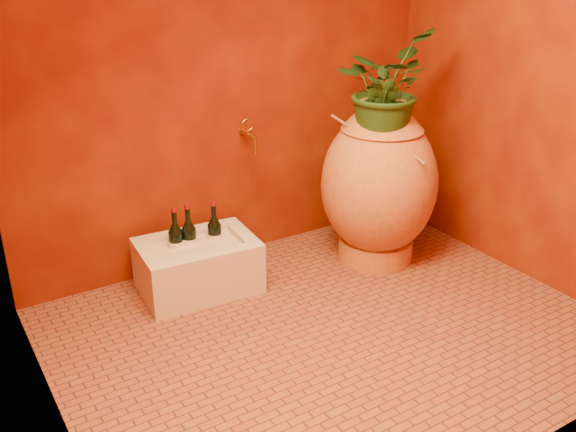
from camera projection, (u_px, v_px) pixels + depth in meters
floor at (332, 332)px, 3.07m from camera, size 2.50×2.50×0.00m
wall_back at (227, 38)px, 3.35m from camera, size 2.50×0.02×2.50m
wall_left at (11, 111)px, 1.96m from camera, size 0.02×2.00×2.50m
wall_right at (545, 43)px, 3.17m from camera, size 0.02×2.00×2.50m
amphora at (379, 183)px, 3.60m from camera, size 0.74×0.74×0.94m
stone_basin at (198, 267)px, 3.39m from camera, size 0.63×0.46×0.28m
wine_bottle_a at (176, 243)px, 3.34m from camera, size 0.08×0.08×0.32m
wine_bottle_b at (189, 241)px, 3.37m from camera, size 0.08×0.08×0.32m
wine_bottle_c at (215, 236)px, 3.43m from camera, size 0.08×0.08×0.31m
wall_tap at (249, 134)px, 3.51m from camera, size 0.08×0.17×0.18m
plant_main at (384, 87)px, 3.35m from camera, size 0.69×0.67×0.58m
plant_side at (379, 111)px, 3.32m from camera, size 0.24×0.25×0.36m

